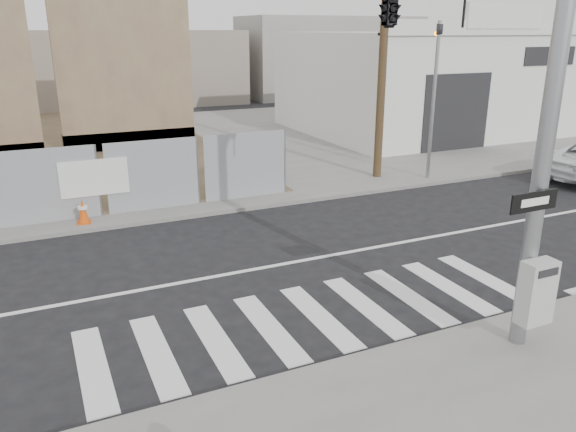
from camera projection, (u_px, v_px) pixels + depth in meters
name	position (u px, v px, depth m)	size (l,w,h in m)	color
ground	(267.00, 267.00, 12.52)	(100.00, 100.00, 0.00)	black
sidewalk_far	(144.00, 149.00, 24.57)	(50.00, 20.00, 0.12)	slate
signal_pole	(433.00, 45.00, 10.24)	(0.96, 5.87, 7.00)	gray
far_signal_pole	(435.00, 79.00, 18.56)	(0.16, 0.20, 5.60)	gray
concrete_wall_right	(125.00, 71.00, 23.39)	(5.50, 1.30, 8.00)	brown
auto_shop	(422.00, 81.00, 28.44)	(12.00, 10.20, 5.95)	silver
utility_pole_right	(385.00, 24.00, 18.19)	(1.60, 0.28, 10.00)	#4A3A22
traffic_cone_d	(83.00, 211.00, 14.91)	(0.39, 0.39, 0.68)	#D9480B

